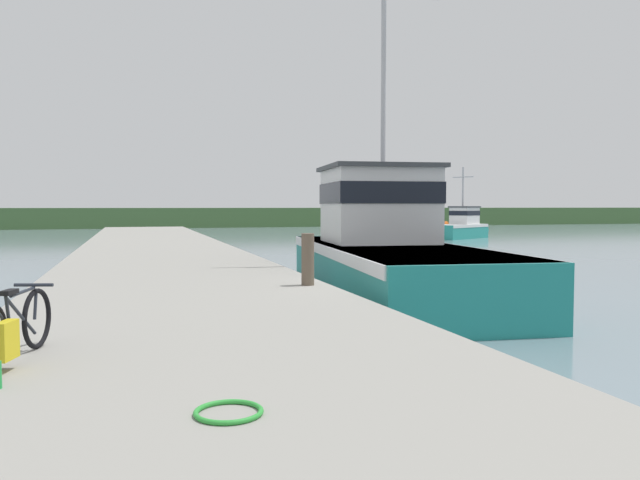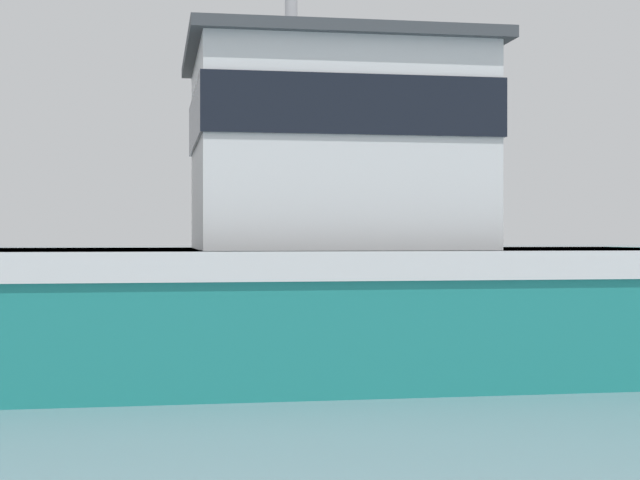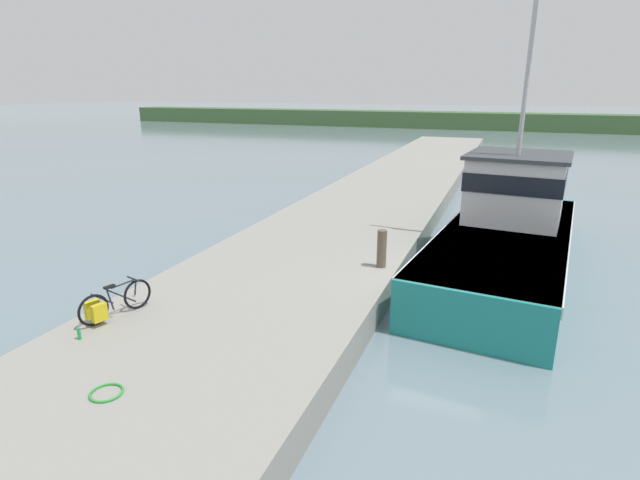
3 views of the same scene
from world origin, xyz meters
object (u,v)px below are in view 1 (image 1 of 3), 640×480
boat_red_outer (462,226)px  mooring_post (308,259)px  boat_blue_far (421,224)px  fishing_boat_main (386,249)px  bicycle_touring (8,330)px

boat_red_outer → mooring_post: (-20.86, -30.29, 0.40)m
boat_blue_far → mooring_post: 45.46m
fishing_boat_main → bicycle_touring: bearing=-125.4°
bicycle_touring → mooring_post: bearing=64.2°
boat_red_outer → bicycle_touring: bearing=-66.4°
fishing_boat_main → mooring_post: bearing=-125.6°
fishing_boat_main → boat_red_outer: fishing_boat_main is taller
boat_blue_far → boat_red_outer: bearing=-15.5°
mooring_post → boat_blue_far: bearing=61.1°
fishing_boat_main → mooring_post: fishing_boat_main is taller
boat_blue_far → boat_red_outer: boat_red_outer is taller
boat_red_outer → bicycle_touring: boat_red_outer is taller
fishing_boat_main → bicycle_touring: size_ratio=7.88×
boat_blue_far → boat_red_outer: size_ratio=0.91×
boat_blue_far → mooring_post: (-21.97, -39.79, 0.50)m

